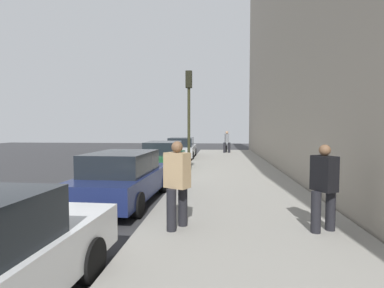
{
  "coord_description": "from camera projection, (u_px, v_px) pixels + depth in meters",
  "views": [
    {
      "loc": [
        -13.99,
        -2.65,
        2.22
      ],
      "look_at": [
        -0.1,
        -1.43,
        1.45
      ],
      "focal_mm": 28.21,
      "sensor_mm": 36.0,
      "label": 1
    }
  ],
  "objects": [
    {
      "name": "ground_plane",
      "position": [
        162.0,
        174.0,
        14.27
      ],
      "size": [
        56.0,
        56.0,
        0.0
      ],
      "primitive_type": "plane",
      "color": "#333335"
    },
    {
      "name": "sidewalk",
      "position": [
        232.0,
        174.0,
        13.98
      ],
      "size": [
        28.0,
        4.6,
        0.15
      ],
      "primitive_type": "cube",
      "color": "gray",
      "rests_on": "ground"
    },
    {
      "name": "building_facade",
      "position": [
        296.0,
        8.0,
        13.33
      ],
      "size": [
        32.0,
        0.8,
        15.0
      ],
      "primitive_type": "cube",
      "color": "#9E9384",
      "rests_on": "ground"
    },
    {
      "name": "lane_stripe_centre",
      "position": [
        97.0,
        173.0,
        14.55
      ],
      "size": [
        28.0,
        0.14,
        0.01
      ],
      "primitive_type": "cube",
      "color": "gold",
      "rests_on": "ground"
    },
    {
      "name": "parked_car_navy",
      "position": [
        124.0,
        177.0,
        8.84
      ],
      "size": [
        4.78,
        2.02,
        1.51
      ],
      "color": "black",
      "rests_on": "ground"
    },
    {
      "name": "parked_car_green",
      "position": [
        164.0,
        156.0,
        15.19
      ],
      "size": [
        4.69,
        2.0,
        1.51
      ],
      "color": "black",
      "rests_on": "ground"
    },
    {
      "name": "parked_car_silver",
      "position": [
        182.0,
        148.0,
        21.26
      ],
      "size": [
        4.77,
        1.97,
        1.51
      ],
      "color": "black",
      "rests_on": "ground"
    },
    {
      "name": "pedestrian_tan_coat",
      "position": [
        177.0,
        182.0,
        6.15
      ],
      "size": [
        0.54,
        0.57,
        1.79
      ],
      "color": "black",
      "rests_on": "sidewalk"
    },
    {
      "name": "pedestrian_grey_coat",
      "position": [
        227.0,
        141.0,
        24.67
      ],
      "size": [
        0.51,
        0.58,
        1.77
      ],
      "color": "black",
      "rests_on": "sidewalk"
    },
    {
      "name": "pedestrian_black_coat",
      "position": [
        324.0,
        185.0,
        5.96
      ],
      "size": [
        0.55,
        0.53,
        1.74
      ],
      "color": "black",
      "rests_on": "sidewalk"
    },
    {
      "name": "traffic_light_pole",
      "position": [
        189.0,
        106.0,
        12.7
      ],
      "size": [
        0.35,
        0.26,
        4.43
      ],
      "color": "#2D2D19",
      "rests_on": "sidewalk"
    },
    {
      "name": "rolling_suitcase",
      "position": [
        226.0,
        149.0,
        25.21
      ],
      "size": [
        0.34,
        0.22,
        0.93
      ],
      "color": "black",
      "rests_on": "sidewalk"
    }
  ]
}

